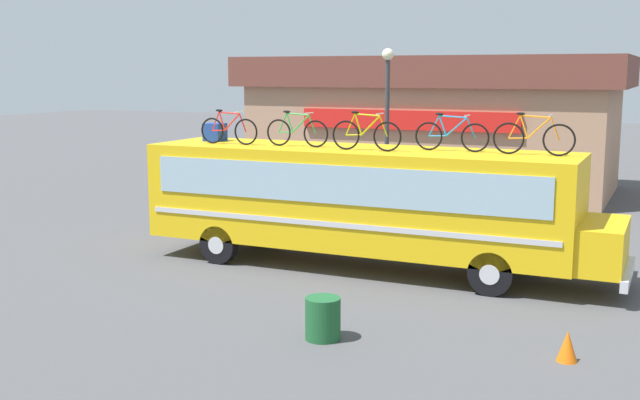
% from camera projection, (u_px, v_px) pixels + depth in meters
% --- Properties ---
extents(ground_plane, '(120.00, 120.00, 0.00)m').
position_uv_depth(ground_plane, '(356.00, 266.00, 19.17)').
color(ground_plane, '#4C4C4F').
extents(bus, '(11.46, 2.61, 2.90)m').
position_uv_depth(bus, '(364.00, 199.00, 18.81)').
color(bus, yellow).
rests_on(bus, ground).
extents(luggage_bag_1, '(0.48, 0.48, 0.47)m').
position_uv_depth(luggage_bag_1, '(215.00, 132.00, 20.62)').
color(luggage_bag_1, '#193899').
rests_on(luggage_bag_1, bus).
extents(rooftop_bicycle_1, '(1.64, 0.44, 0.87)m').
position_uv_depth(rooftop_bicycle_1, '(229.00, 130.00, 19.68)').
color(rooftop_bicycle_1, black).
rests_on(rooftop_bicycle_1, bus).
extents(rooftop_bicycle_2, '(1.66, 0.44, 0.87)m').
position_uv_depth(rooftop_bicycle_2, '(297.00, 132.00, 19.06)').
color(rooftop_bicycle_2, black).
rests_on(rooftop_bicycle_2, bus).
extents(rooftop_bicycle_3, '(1.71, 0.44, 0.91)m').
position_uv_depth(rooftop_bicycle_3, '(366.00, 134.00, 18.08)').
color(rooftop_bicycle_3, black).
rests_on(rooftop_bicycle_3, bus).
extents(rooftop_bicycle_4, '(1.75, 0.44, 0.88)m').
position_uv_depth(rooftop_bicycle_4, '(451.00, 135.00, 17.95)').
color(rooftop_bicycle_4, black).
rests_on(rooftop_bicycle_4, bus).
extents(rooftop_bicycle_5, '(1.78, 0.44, 0.93)m').
position_uv_depth(rooftop_bicycle_5, '(533.00, 137.00, 17.10)').
color(rooftop_bicycle_5, black).
rests_on(rooftop_bicycle_5, bus).
extents(roadside_building, '(14.76, 7.66, 5.28)m').
position_uv_depth(roadside_building, '(435.00, 121.00, 31.67)').
color(roadside_building, tan).
rests_on(roadside_building, ground).
extents(trash_bin, '(0.63, 0.63, 0.76)m').
position_uv_depth(trash_bin, '(323.00, 318.00, 13.90)').
color(trash_bin, '#1E592D').
rests_on(trash_bin, ground).
extents(traffic_cone, '(0.34, 0.34, 0.53)m').
position_uv_depth(traffic_cone, '(567.00, 346.00, 12.85)').
color(traffic_cone, orange).
rests_on(traffic_cone, ground).
extents(street_lamp, '(0.36, 0.36, 5.41)m').
position_uv_depth(street_lamp, '(387.00, 114.00, 24.11)').
color(street_lamp, '#38383D').
rests_on(street_lamp, ground).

